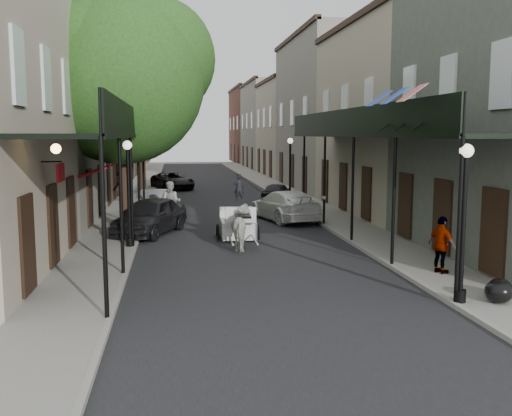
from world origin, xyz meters
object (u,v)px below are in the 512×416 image
object	(u,v)px
lamppost_right_near	(463,221)
pedestrian_walking	(171,202)
lamppost_left	(129,192)
lamppost_right_far	(290,169)
carriage	(237,212)
pedestrian_sidewalk_left	(122,186)
car_left_far	(173,181)
tree_near	(131,74)
car_left_near	(150,216)
car_left_mid	(153,202)
pedestrian_sidewalk_right	(442,245)
car_right_near	(284,205)
car_right_far	(277,193)
tree_far	(146,107)
horse	(243,228)

from	to	relation	value
lamppost_right_near	pedestrian_walking	world-z (taller)	lamppost_right_near
lamppost_left	lamppost_right_far	bearing A→B (deg)	55.65
carriage	pedestrian_sidewalk_left	size ratio (longest dim) A/B	1.45
lamppost_left	car_left_far	size ratio (longest dim) A/B	0.81
tree_near	carriage	bearing A→B (deg)	-29.21
car_left_near	car_left_far	size ratio (longest dim) A/B	0.97
car_left_near	car_left_mid	distance (m)	6.01
lamppost_left	pedestrian_sidewalk_right	world-z (taller)	lamppost_left
pedestrian_walking	car_left_far	world-z (taller)	pedestrian_walking
lamppost_left	pedestrian_walking	size ratio (longest dim) A/B	1.96
lamppost_right_far	pedestrian_sidewalk_right	bearing A→B (deg)	-87.18
lamppost_right_near	car_left_near	distance (m)	13.44
car_left_far	car_right_near	bearing A→B (deg)	-92.53
lamppost_right_far	car_right_far	xyz separation A→B (m)	(-0.57, 1.00, -1.46)
pedestrian_walking	pedestrian_sidewalk_right	bearing A→B (deg)	-42.26
pedestrian_walking	pedestrian_sidewalk_left	distance (m)	8.35
lamppost_left	car_left_mid	world-z (taller)	lamppost_left
car_left_mid	car_left_far	bearing A→B (deg)	103.83
car_right_far	car_left_mid	bearing A→B (deg)	51.73
tree_far	pedestrian_walking	world-z (taller)	tree_far
lamppost_right_near	car_right_far	distance (m)	21.06
tree_far	lamppost_right_far	world-z (taller)	tree_far
car_right_far	lamppost_right_far	bearing A→B (deg)	142.32
pedestrian_sidewalk_right	car_right_far	world-z (taller)	pedestrian_sidewalk_right
car_right_near	car_right_far	xyz separation A→B (m)	(0.93, 7.06, -0.12)
tree_far	lamppost_right_far	xyz separation A→B (m)	(8.35, -6.18, -3.79)
car_left_near	car_left_mid	size ratio (longest dim) A/B	1.19
car_left_far	carriage	bearing A→B (deg)	-103.24
pedestrian_sidewalk_left	car_left_far	size ratio (longest dim) A/B	0.39
tree_near	pedestrian_sidewalk_right	distance (m)	14.28
carriage	tree_near	bearing A→B (deg)	151.88
tree_far	car_left_near	size ratio (longest dim) A/B	1.93
pedestrian_walking	car_left_near	world-z (taller)	pedestrian_walking
lamppost_right_near	car_right_far	world-z (taller)	lamppost_right_near
carriage	car_right_far	bearing A→B (deg)	73.07
pedestrian_sidewalk_left	lamppost_right_near	bearing A→B (deg)	79.26
tree_far	lamppost_right_far	distance (m)	11.05
horse	pedestrian_walking	bearing A→B (deg)	-68.26
lamppost_right_far	pedestrian_walking	bearing A→B (deg)	-139.53
tree_far	car_right_far	size ratio (longest dim) A/B	2.47
lamppost_right_near	lamppost_left	bearing A→B (deg)	135.71
lamppost_right_far	car_right_far	world-z (taller)	lamppost_right_far
lamppost_right_far	pedestrian_sidewalk_left	distance (m)	9.97
tree_far	car_left_mid	distance (m)	10.57
lamppost_left	pedestrian_sidewalk_left	size ratio (longest dim) A/B	2.08
tree_far	lamppost_right_near	world-z (taller)	tree_far
tree_near	pedestrian_sidewalk_left	world-z (taller)	tree_near
pedestrian_sidewalk_left	car_left_mid	xyz separation A→B (m)	(2.00, -5.03, -0.39)
pedestrian_walking	lamppost_right_far	bearing A→B (deg)	54.62
car_right_near	lamppost_right_near	bearing A→B (deg)	82.58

